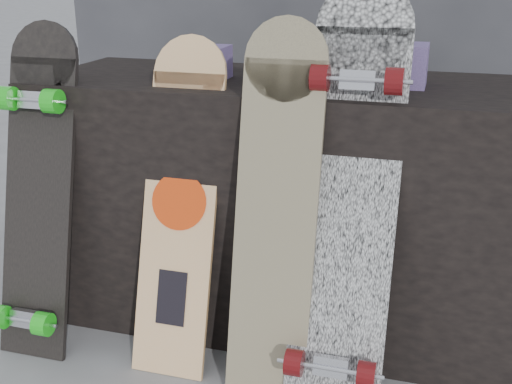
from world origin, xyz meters
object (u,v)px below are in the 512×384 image
(longboard_celtic, at_px, (277,202))
(longboard_geisha, at_px, (180,197))
(longboard_cascadia, at_px, (349,192))
(skateboard_dark, at_px, (37,187))
(vendor_table, at_px, (291,203))

(longboard_celtic, bearing_deg, longboard_geisha, 168.43)
(longboard_cascadia, xyz_separation_m, skateboard_dark, (-0.93, -0.03, -0.07))
(longboard_celtic, xyz_separation_m, longboard_cascadia, (0.18, 0.04, 0.03))
(longboard_celtic, height_order, longboard_cascadia, longboard_cascadia)
(longboard_geisha, bearing_deg, skateboard_dark, -172.30)
(vendor_table, distance_m, skateboard_dark, 0.79)
(longboard_geisha, bearing_deg, vendor_table, 49.71)
(skateboard_dark, bearing_deg, longboard_geisha, 7.70)
(longboard_geisha, relative_size, skateboard_dark, 0.97)
(skateboard_dark, bearing_deg, longboard_cascadia, 2.15)
(skateboard_dark, bearing_deg, longboard_celtic, -0.23)
(vendor_table, relative_size, longboard_geisha, 1.68)
(longboard_cascadia, relative_size, skateboard_dark, 1.12)
(longboard_cascadia, distance_m, skateboard_dark, 0.93)
(longboard_geisha, relative_size, longboard_celtic, 0.94)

